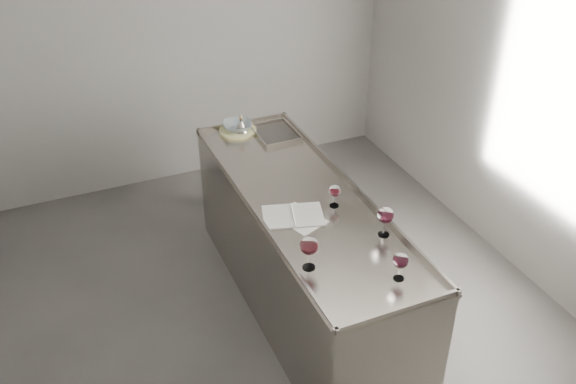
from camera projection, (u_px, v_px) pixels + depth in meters
name	position (u px, v px, depth m)	size (l,w,h in m)	color
room_shell	(246.00, 175.00, 3.60)	(4.54, 5.04, 2.84)	#4F4C4A
counter	(303.00, 254.00, 4.50)	(0.77, 2.42, 0.97)	#9B938B
wine_glass_left	(309.00, 246.00, 3.55)	(0.11, 0.11, 0.21)	white
wine_glass_middle	(401.00, 261.00, 3.49)	(0.09, 0.09, 0.17)	white
wine_glass_right	(385.00, 216.00, 3.82)	(0.10, 0.10, 0.20)	white
wine_glass_small	(335.00, 192.00, 4.11)	(0.08, 0.08, 0.15)	white
notebook	(293.00, 216.00, 4.06)	(0.44, 0.36, 0.02)	silver
loose_paper_top	(299.00, 218.00, 4.04)	(0.22, 0.31, 0.00)	silver
trivet	(238.00, 131.00, 5.05)	(0.29, 0.29, 0.02)	beige
ceramic_bowl	(238.00, 126.00, 5.03)	(0.23, 0.23, 0.06)	gray
wine_funnel	(241.00, 127.00, 5.00)	(0.12, 0.12, 0.18)	#ABA299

